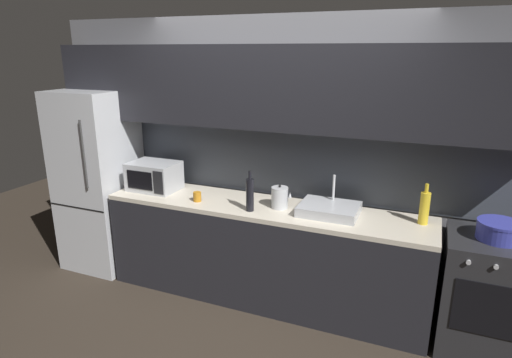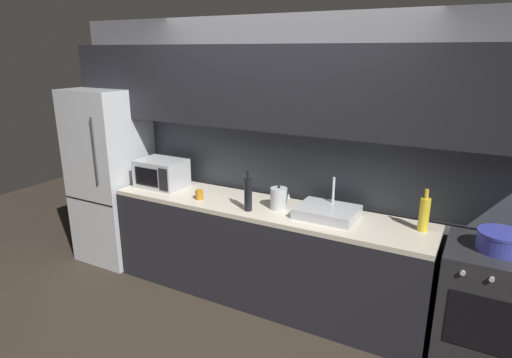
% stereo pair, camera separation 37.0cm
% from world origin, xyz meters
% --- Properties ---
extents(ground_plane, '(10.00, 10.00, 0.00)m').
position_xyz_m(ground_plane, '(0.00, 0.00, 0.00)').
color(ground_plane, '#2D261E').
extents(back_wall, '(4.63, 0.44, 2.50)m').
position_xyz_m(back_wall, '(0.00, 1.20, 1.55)').
color(back_wall, slate).
rests_on(back_wall, ground).
extents(counter_run, '(2.89, 0.60, 0.90)m').
position_xyz_m(counter_run, '(0.00, 0.90, 0.45)').
color(counter_run, black).
rests_on(counter_run, ground).
extents(refrigerator, '(0.68, 0.69, 1.83)m').
position_xyz_m(refrigerator, '(-1.82, 0.90, 0.92)').
color(refrigerator, '#B7BABF').
rests_on(refrigerator, ground).
extents(oven_range, '(0.60, 0.62, 0.90)m').
position_xyz_m(oven_range, '(1.78, 0.90, 0.45)').
color(oven_range, '#232326').
rests_on(oven_range, ground).
extents(microwave, '(0.46, 0.35, 0.27)m').
position_xyz_m(microwave, '(-1.14, 0.92, 1.04)').
color(microwave, '#A8AAAF').
rests_on(microwave, counter_run).
extents(sink_basin, '(0.48, 0.38, 0.30)m').
position_xyz_m(sink_basin, '(0.58, 0.93, 0.94)').
color(sink_basin, '#ADAFB5').
rests_on(sink_basin, counter_run).
extents(kettle, '(0.18, 0.14, 0.21)m').
position_xyz_m(kettle, '(0.15, 0.91, 0.99)').
color(kettle, '#B7BABF').
rests_on(kettle, counter_run).
extents(wine_bottle_dark, '(0.07, 0.07, 0.35)m').
position_xyz_m(wine_bottle_dark, '(-0.06, 0.74, 1.05)').
color(wine_bottle_dark, black).
rests_on(wine_bottle_dark, counter_run).
extents(wine_bottle_yellow, '(0.08, 0.08, 0.33)m').
position_xyz_m(wine_bottle_yellow, '(1.30, 1.01, 1.03)').
color(wine_bottle_yellow, gold).
rests_on(wine_bottle_yellow, counter_run).
extents(mug_amber, '(0.07, 0.07, 0.09)m').
position_xyz_m(mug_amber, '(-0.59, 0.78, 0.94)').
color(mug_amber, '#B27019').
rests_on(mug_amber, counter_run).
extents(cooking_pot, '(0.31, 0.31, 0.14)m').
position_xyz_m(cooking_pot, '(1.81, 0.90, 0.97)').
color(cooking_pot, '#333899').
rests_on(cooking_pot, oven_range).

